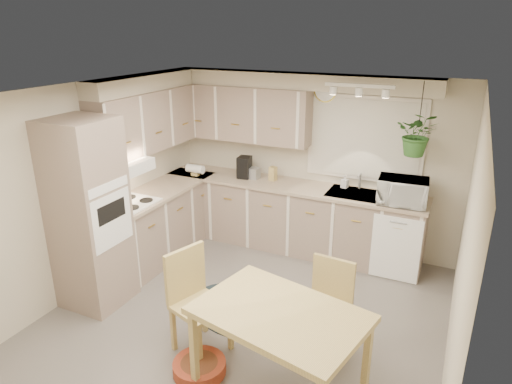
# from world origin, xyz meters

# --- Properties ---
(floor) EXTENTS (4.20, 4.20, 0.00)m
(floor) POSITION_xyz_m (0.00, 0.00, 0.00)
(floor) COLOR #67605B
(floor) RESTS_ON ground
(ceiling) EXTENTS (4.20, 4.20, 0.00)m
(ceiling) POSITION_xyz_m (0.00, 0.00, 2.40)
(ceiling) COLOR white
(ceiling) RESTS_ON wall_back
(wall_back) EXTENTS (4.00, 0.04, 2.40)m
(wall_back) POSITION_xyz_m (0.00, 2.10, 1.20)
(wall_back) COLOR beige
(wall_back) RESTS_ON floor
(wall_front) EXTENTS (4.00, 0.04, 2.40)m
(wall_front) POSITION_xyz_m (0.00, -2.10, 1.20)
(wall_front) COLOR beige
(wall_front) RESTS_ON floor
(wall_left) EXTENTS (0.04, 4.20, 2.40)m
(wall_left) POSITION_xyz_m (-2.00, 0.00, 1.20)
(wall_left) COLOR beige
(wall_left) RESTS_ON floor
(wall_right) EXTENTS (0.04, 4.20, 2.40)m
(wall_right) POSITION_xyz_m (2.00, 0.00, 1.20)
(wall_right) COLOR beige
(wall_right) RESTS_ON floor
(base_cab_left) EXTENTS (0.60, 1.85, 0.90)m
(base_cab_left) POSITION_xyz_m (-1.70, 0.88, 0.45)
(base_cab_left) COLOR gray
(base_cab_left) RESTS_ON floor
(base_cab_back) EXTENTS (3.60, 0.60, 0.90)m
(base_cab_back) POSITION_xyz_m (-0.20, 1.80, 0.45)
(base_cab_back) COLOR gray
(base_cab_back) RESTS_ON floor
(counter_left) EXTENTS (0.64, 1.89, 0.04)m
(counter_left) POSITION_xyz_m (-1.69, 0.88, 0.92)
(counter_left) COLOR tan
(counter_left) RESTS_ON base_cab_left
(counter_back) EXTENTS (3.64, 0.64, 0.04)m
(counter_back) POSITION_xyz_m (-0.20, 1.79, 0.92)
(counter_back) COLOR tan
(counter_back) RESTS_ON base_cab_back
(oven_stack) EXTENTS (0.65, 0.65, 2.10)m
(oven_stack) POSITION_xyz_m (-1.68, -0.38, 1.05)
(oven_stack) COLOR gray
(oven_stack) RESTS_ON floor
(wall_oven_face) EXTENTS (0.02, 0.56, 0.58)m
(wall_oven_face) POSITION_xyz_m (-1.35, -0.38, 1.05)
(wall_oven_face) COLOR white
(wall_oven_face) RESTS_ON oven_stack
(upper_cab_left) EXTENTS (0.35, 2.00, 0.75)m
(upper_cab_left) POSITION_xyz_m (-1.82, 1.00, 1.83)
(upper_cab_left) COLOR gray
(upper_cab_left) RESTS_ON wall_left
(upper_cab_back) EXTENTS (2.00, 0.35, 0.75)m
(upper_cab_back) POSITION_xyz_m (-1.00, 1.93, 1.83)
(upper_cab_back) COLOR gray
(upper_cab_back) RESTS_ON wall_back
(soffit_left) EXTENTS (0.30, 2.00, 0.20)m
(soffit_left) POSITION_xyz_m (-1.85, 1.00, 2.30)
(soffit_left) COLOR beige
(soffit_left) RESTS_ON wall_left
(soffit_back) EXTENTS (3.60, 0.30, 0.20)m
(soffit_back) POSITION_xyz_m (-0.20, 1.95, 2.30)
(soffit_back) COLOR beige
(soffit_back) RESTS_ON wall_back
(cooktop) EXTENTS (0.52, 0.58, 0.02)m
(cooktop) POSITION_xyz_m (-1.68, 0.30, 0.94)
(cooktop) COLOR white
(cooktop) RESTS_ON counter_left
(range_hood) EXTENTS (0.40, 0.60, 0.14)m
(range_hood) POSITION_xyz_m (-1.70, 0.30, 1.40)
(range_hood) COLOR white
(range_hood) RESTS_ON upper_cab_left
(window_blinds) EXTENTS (1.40, 0.02, 1.00)m
(window_blinds) POSITION_xyz_m (0.70, 2.07, 1.60)
(window_blinds) COLOR silver
(window_blinds) RESTS_ON wall_back
(window_frame) EXTENTS (1.50, 0.02, 1.10)m
(window_frame) POSITION_xyz_m (0.70, 2.08, 1.60)
(window_frame) COLOR silver
(window_frame) RESTS_ON wall_back
(sink) EXTENTS (0.70, 0.48, 0.10)m
(sink) POSITION_xyz_m (0.70, 1.80, 0.90)
(sink) COLOR #9B9DA2
(sink) RESTS_ON counter_back
(dishwasher_front) EXTENTS (0.58, 0.02, 0.83)m
(dishwasher_front) POSITION_xyz_m (1.30, 1.49, 0.42)
(dishwasher_front) COLOR white
(dishwasher_front) RESTS_ON base_cab_back
(track_light_bar) EXTENTS (0.80, 0.04, 0.04)m
(track_light_bar) POSITION_xyz_m (0.70, 1.55, 2.33)
(track_light_bar) COLOR white
(track_light_bar) RESTS_ON ceiling
(wall_clock) EXTENTS (0.30, 0.03, 0.30)m
(wall_clock) POSITION_xyz_m (0.15, 2.07, 2.18)
(wall_clock) COLOR gold
(wall_clock) RESTS_ON wall_back
(dining_table) EXTENTS (1.48, 1.14, 0.83)m
(dining_table) POSITION_xyz_m (0.74, -0.84, 0.42)
(dining_table) COLOR #D4B86A
(dining_table) RESTS_ON floor
(chair_left) EXTENTS (0.60, 0.60, 1.01)m
(chair_left) POSITION_xyz_m (-0.15, -0.61, 0.51)
(chair_left) COLOR #D4B86A
(chair_left) RESTS_ON floor
(chair_back) EXTENTS (0.47, 0.47, 0.92)m
(chair_back) POSITION_xyz_m (0.92, -0.16, 0.46)
(chair_back) COLOR #D4B86A
(chair_back) RESTS_ON floor
(braided_rug) EXTENTS (1.46, 1.28, 0.01)m
(braided_rug) POSITION_xyz_m (-0.14, 0.12, 0.01)
(braided_rug) COLOR black
(braided_rug) RESTS_ON floor
(pet_bed) EXTENTS (0.50, 0.50, 0.11)m
(pet_bed) POSITION_xyz_m (-0.01, -0.90, 0.06)
(pet_bed) COLOR #A03420
(pet_bed) RESTS_ON floor
(microwave) EXTENTS (0.60, 0.37, 0.39)m
(microwave) POSITION_xyz_m (1.28, 1.70, 1.13)
(microwave) COLOR white
(microwave) RESTS_ON counter_back
(soap_bottle) EXTENTS (0.11, 0.19, 0.08)m
(soap_bottle) POSITION_xyz_m (0.51, 1.95, 0.98)
(soap_bottle) COLOR white
(soap_bottle) RESTS_ON counter_back
(hanging_plant) EXTENTS (0.47, 0.52, 0.40)m
(hanging_plant) POSITION_xyz_m (1.37, 1.70, 1.75)
(hanging_plant) COLOR #2D5E25
(hanging_plant) RESTS_ON ceiling
(coffee_maker) EXTENTS (0.20, 0.23, 0.30)m
(coffee_maker) POSITION_xyz_m (-0.89, 1.80, 1.09)
(coffee_maker) COLOR black
(coffee_maker) RESTS_ON counter_back
(toaster) EXTENTS (0.26, 0.16, 0.15)m
(toaster) POSITION_xyz_m (-0.80, 1.82, 1.02)
(toaster) COLOR #9B9DA2
(toaster) RESTS_ON counter_back
(knife_block) EXTENTS (0.11, 0.11, 0.20)m
(knife_block) POSITION_xyz_m (-0.47, 1.85, 1.04)
(knife_block) COLOR #D4B86A
(knife_block) RESTS_ON counter_back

